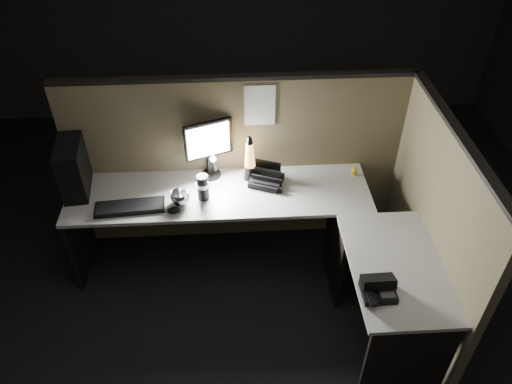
{
  "coord_description": "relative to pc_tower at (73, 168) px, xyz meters",
  "views": [
    {
      "loc": [
        -0.04,
        -2.31,
        3.17
      ],
      "look_at": [
        0.12,
        0.35,
        0.93
      ],
      "focal_mm": 35.0,
      "sensor_mm": 36.0,
      "label": 1
    }
  ],
  "objects": [
    {
      "name": "mouse",
      "position": [
        0.74,
        -0.3,
        -0.19
      ],
      "size": [
        0.1,
        0.08,
        0.04
      ],
      "primitive_type": "ellipsoid",
      "rotation": [
        0.0,
        0.0,
        0.2
      ],
      "color": "black",
      "rests_on": "desk"
    },
    {
      "name": "pinned_paper",
      "position": [
        1.4,
        0.19,
        0.36
      ],
      "size": [
        0.23,
        0.0,
        0.33
      ],
      "primitive_type": "cube",
      "color": "white",
      "rests_on": "partition_back"
    },
    {
      "name": "figurine",
      "position": [
        2.14,
        0.05,
        -0.16
      ],
      "size": [
        0.05,
        0.05,
        0.05
      ],
      "primitive_type": "sphere",
      "color": "yellow",
      "rests_on": "desk"
    },
    {
      "name": "desk_phone",
      "position": [
        2.03,
        -1.12,
        -0.16
      ],
      "size": [
        0.21,
        0.22,
        0.12
      ],
      "rotation": [
        0.0,
        0.0,
        0.01
      ],
      "color": "black",
      "rests_on": "desk"
    },
    {
      "name": "keyboard",
      "position": [
        0.42,
        -0.25,
        -0.19
      ],
      "size": [
        0.52,
        0.21,
        0.02
      ],
      "primitive_type": "cube",
      "rotation": [
        0.0,
        0.0,
        0.08
      ],
      "color": "black",
      "rests_on": "desk"
    },
    {
      "name": "organizer",
      "position": [
        1.44,
        -0.0,
        -0.16
      ],
      "size": [
        0.3,
        0.28,
        0.18
      ],
      "rotation": [
        0.0,
        0.0,
        -0.37
      ],
      "color": "black",
      "rests_on": "desk"
    },
    {
      "name": "clip_lamp",
      "position": [
        1.04,
        0.11,
        -0.07
      ],
      "size": [
        0.04,
        0.18,
        0.23
      ],
      "color": "silver",
      "rests_on": "desk"
    },
    {
      "name": "floor",
      "position": [
        1.22,
        -0.7,
        -0.93
      ],
      "size": [
        6.0,
        6.0,
        0.0
      ],
      "primitive_type": "plane",
      "color": "black",
      "rests_on": "ground"
    },
    {
      "name": "partition_back",
      "position": [
        1.22,
        0.23,
        -0.18
      ],
      "size": [
        2.66,
        0.06,
        1.5
      ],
      "primitive_type": "cube",
      "color": "brown",
      "rests_on": "ground"
    },
    {
      "name": "desk",
      "position": [
        1.4,
        -0.45,
        -0.35
      ],
      "size": [
        2.6,
        1.6,
        0.73
      ],
      "color": "#B6B3AC",
      "rests_on": "ground"
    },
    {
      "name": "lava_lamp",
      "position": [
        1.31,
        0.06,
        -0.04
      ],
      "size": [
        0.1,
        0.1,
        0.38
      ],
      "color": "black",
      "rests_on": "desk"
    },
    {
      "name": "monitor",
      "position": [
        1.01,
        0.13,
        0.09
      ],
      "size": [
        0.36,
        0.18,
        0.48
      ],
      "rotation": [
        0.0,
        0.0,
        0.36
      ],
      "color": "black",
      "rests_on": "desk"
    },
    {
      "name": "pc_tower",
      "position": [
        0.0,
        0.0,
        0.0
      ],
      "size": [
        0.22,
        0.41,
        0.41
      ],
      "primitive_type": "cube",
      "rotation": [
        0.0,
        0.0,
        0.11
      ],
      "color": "black",
      "rests_on": "desk"
    },
    {
      "name": "travel_mug",
      "position": [
        0.96,
        -0.16,
        -0.1
      ],
      "size": [
        0.09,
        0.09,
        0.21
      ],
      "primitive_type": "cylinder",
      "color": "black",
      "rests_on": "desk"
    },
    {
      "name": "steel_mug",
      "position": [
        0.79,
        -0.22,
        -0.15
      ],
      "size": [
        0.17,
        0.17,
        0.11
      ],
      "primitive_type": "imported",
      "rotation": [
        0.0,
        0.0,
        -0.21
      ],
      "color": "silver",
      "rests_on": "desk"
    },
    {
      "name": "partition_right",
      "position": [
        2.55,
        -0.6,
        -0.18
      ],
      "size": [
        0.06,
        1.66,
        1.5
      ],
      "primitive_type": "cube",
      "color": "brown",
      "rests_on": "ground"
    },
    {
      "name": "room_shell",
      "position": [
        1.22,
        -0.7,
        0.69
      ],
      "size": [
        6.0,
        6.0,
        6.0
      ],
      "color": "silver",
      "rests_on": "ground"
    }
  ]
}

